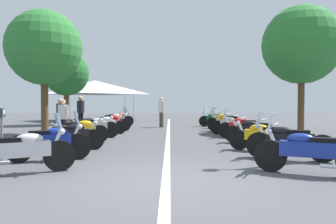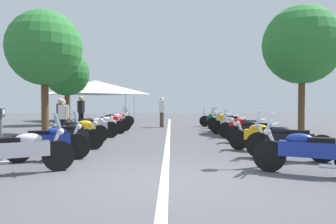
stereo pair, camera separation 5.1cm
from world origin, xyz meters
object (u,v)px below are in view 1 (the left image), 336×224
object	(u,v)px
motorcycle_right_row_1	(288,141)
traffic_cone_0	(36,140)
motorcycle_right_row_5	(232,125)
bystander_3	(81,110)
parking_meter	(2,124)
bystander_1	(60,115)
roadside_tree_1	(66,74)
roadside_tree_2	(44,48)
bystander_4	(63,116)
motorcycle_left_row_2	(70,136)
motorcycle_left_row_5	(104,125)
event_tent	(95,87)
motorcycle_right_row_8	(215,119)
motorcycle_left_row_0	(22,151)
motorcycle_right_row_6	(227,122)
motorcycle_right_row_2	(264,136)
motorcycle_right_row_0	(309,151)
motorcycle_left_row_8	(117,119)
motorcycle_left_row_6	(112,122)
bystander_0	(161,110)
motorcycle_left_row_1	(50,142)
motorcycle_right_row_4	(243,127)
motorcycle_left_row_3	(80,131)
roadside_tree_0	(302,45)
motorcycle_left_row_4	(94,127)
motorcycle_left_row_7	(114,120)
motorcycle_right_row_7	(224,121)

from	to	relation	value
motorcycle_right_row_1	traffic_cone_0	xyz separation A→B (m)	(1.78, 7.00, -0.18)
motorcycle_right_row_5	bystander_3	distance (m)	7.76
parking_meter	bystander_1	distance (m)	5.39
roadside_tree_1	roadside_tree_2	size ratio (longest dim) A/B	0.85
motorcycle_right_row_1	bystander_4	world-z (taller)	bystander_4
motorcycle_left_row_2	motorcycle_left_row_5	size ratio (longest dim) A/B	0.95
event_tent	parking_meter	bearing A→B (deg)	-174.30
motorcycle_left_row_2	motorcycle_right_row_8	world-z (taller)	motorcycle_right_row_8
motorcycle_left_row_0	motorcycle_left_row_2	bearing A→B (deg)	61.77
motorcycle_right_row_6	motorcycle_right_row_2	bearing A→B (deg)	119.37
event_tent	motorcycle_right_row_8	bearing A→B (deg)	-128.30
motorcycle_right_row_0	roadside_tree_1	xyz separation A→B (m)	(15.11, 9.41, 2.82)
motorcycle_left_row_8	motorcycle_right_row_0	world-z (taller)	motorcycle_right_row_0
motorcycle_left_row_0	motorcycle_left_row_2	size ratio (longest dim) A/B	1.04
motorcycle_right_row_8	motorcycle_left_row_6	bearing A→B (deg)	52.16
motorcycle_right_row_6	bystander_0	distance (m)	4.47
motorcycle_left_row_0	motorcycle_left_row_1	xyz separation A→B (m)	(1.56, -0.02, 0.00)
motorcycle_left_row_8	motorcycle_right_row_4	xyz separation A→B (m)	(-6.56, -6.03, 0.01)
motorcycle_left_row_5	bystander_0	bearing A→B (deg)	39.49
motorcycle_right_row_4	motorcycle_left_row_3	bearing A→B (deg)	42.92
motorcycle_right_row_4	motorcycle_right_row_5	distance (m)	1.60
motorcycle_left_row_8	motorcycle_right_row_2	world-z (taller)	motorcycle_left_row_8
motorcycle_left_row_8	roadside_tree_0	bearing A→B (deg)	-51.96
motorcycle_right_row_8	roadside_tree_1	bearing A→B (deg)	10.75
motorcycle_left_row_2	motorcycle_right_row_5	distance (m)	7.70
bystander_4	roadside_tree_0	xyz separation A→B (m)	(3.40, -10.78, 3.38)
motorcycle_left_row_3	roadside_tree_0	bearing A→B (deg)	-0.05
motorcycle_right_row_4	motorcycle_right_row_5	xyz separation A→B (m)	(1.59, 0.13, -0.01)
motorcycle_left_row_3	motorcycle_left_row_4	distance (m)	1.66
motorcycle_left_row_5	roadside_tree_1	size ratio (longest dim) A/B	0.42
motorcycle_right_row_0	motorcycle_left_row_6	bearing A→B (deg)	-35.30
traffic_cone_0	bystander_3	distance (m)	7.26
roadside_tree_2	motorcycle_left_row_7	bearing A→B (deg)	-39.66
motorcycle_left_row_3	motorcycle_right_row_8	xyz separation A→B (m)	(8.42, -5.79, 0.01)
roadside_tree_1	traffic_cone_0	bearing A→B (deg)	-167.24
motorcycle_right_row_8	motorcycle_right_row_7	bearing A→B (deg)	119.44
motorcycle_right_row_1	event_tent	world-z (taller)	event_tent
motorcycle_right_row_6	event_tent	xyz separation A→B (m)	(10.32, 8.82, 2.17)
motorcycle_left_row_0	motorcycle_right_row_0	distance (m)	5.68
motorcycle_right_row_0	bystander_0	world-z (taller)	bystander_0
motorcycle_right_row_0	roadside_tree_2	distance (m)	12.44
motorcycle_right_row_7	roadside_tree_2	xyz separation A→B (m)	(-3.12, 8.60, 3.41)
motorcycle_right_row_7	roadside_tree_0	xyz separation A→B (m)	(-1.48, -3.57, 3.82)
traffic_cone_0	bystander_1	size ratio (longest dim) A/B	0.38
motorcycle_right_row_1	event_tent	xyz separation A→B (m)	(18.58, 8.96, 2.17)
bystander_4	motorcycle_right_row_8	bearing A→B (deg)	-20.97
motorcycle_left_row_2	bystander_1	world-z (taller)	bystander_1
parking_meter	bystander_4	xyz separation A→B (m)	(5.16, 0.12, 0.01)
motorcycle_right_row_0	roadside_tree_1	world-z (taller)	roadside_tree_1
motorcycle_right_row_0	motorcycle_right_row_6	distance (m)	10.00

